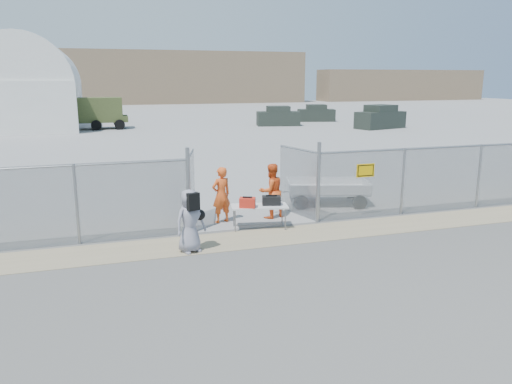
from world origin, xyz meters
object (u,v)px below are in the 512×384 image
object	(u,v)px
visitor	(190,221)
security_worker_left	(221,195)
security_worker_right	(271,191)
folding_table	(259,217)
utility_trailer	(327,192)

from	to	relation	value
visitor	security_worker_left	bearing A→B (deg)	41.05
security_worker_left	security_worker_right	world-z (taller)	security_worker_right
security_worker_right	visitor	distance (m)	3.87
folding_table	security_worker_right	distance (m)	1.34
security_worker_right	security_worker_left	bearing A→B (deg)	-12.03
visitor	utility_trailer	bearing A→B (deg)	14.08
security_worker_left	security_worker_right	bearing A→B (deg)	163.69
folding_table	utility_trailer	distance (m)	3.87
utility_trailer	visitor	bearing A→B (deg)	-130.41
folding_table	visitor	xyz separation A→B (m)	(-2.31, -1.41, 0.47)
security_worker_right	utility_trailer	xyz separation A→B (m)	(2.51, 1.13, -0.44)
security_worker_right	utility_trailer	distance (m)	2.79
folding_table	visitor	distance (m)	2.75
security_worker_left	security_worker_right	xyz separation A→B (m)	(1.63, 0.04, 0.01)
security_worker_left	security_worker_right	size ratio (longest dim) A/B	0.99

